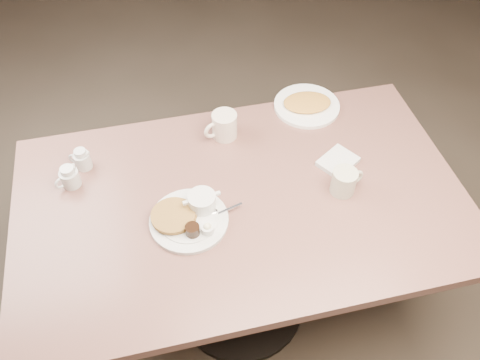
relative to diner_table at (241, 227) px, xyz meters
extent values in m
cube|color=#4C3F33|center=(0.00, 0.00, -0.59)|extent=(7.00, 8.00, 0.02)
cube|color=#84564C|center=(0.00, 0.00, 0.15)|extent=(1.50, 0.90, 0.04)
cylinder|color=black|center=(0.00, 0.00, -0.21)|extent=(0.14, 0.14, 0.69)
cylinder|color=black|center=(0.00, 0.00, -0.57)|extent=(0.56, 0.56, 0.03)
cylinder|color=silver|center=(-0.19, -0.06, 0.18)|extent=(0.29, 0.29, 0.01)
cylinder|color=silver|center=(-0.19, -0.06, 0.19)|extent=(0.21, 0.21, 0.00)
cylinder|color=olive|center=(-0.23, -0.04, 0.19)|extent=(0.16, 0.16, 0.01)
cylinder|color=olive|center=(-0.23, -0.05, 0.20)|extent=(0.16, 0.16, 0.01)
cylinder|color=silver|center=(-0.13, -0.02, 0.21)|extent=(0.10, 0.10, 0.05)
cube|color=silver|center=(-0.19, -0.03, 0.23)|extent=(0.02, 0.01, 0.01)
cube|color=silver|center=(-0.08, -0.01, 0.23)|extent=(0.02, 0.01, 0.01)
ellipsoid|color=silver|center=(-0.15, -0.02, 0.22)|extent=(0.04, 0.04, 0.03)
ellipsoid|color=silver|center=(-0.12, -0.02, 0.22)|extent=(0.04, 0.04, 0.02)
cylinder|color=black|center=(-0.18, -0.12, 0.20)|extent=(0.05, 0.05, 0.04)
cylinder|color=silver|center=(-0.14, -0.12, 0.20)|extent=(0.05, 0.05, 0.03)
ellipsoid|color=beige|center=(-0.14, -0.12, 0.21)|extent=(0.03, 0.03, 0.02)
cube|color=silver|center=(-0.05, -0.05, 0.19)|extent=(0.10, 0.04, 0.00)
ellipsoid|color=silver|center=(-0.10, -0.05, 0.19)|extent=(0.03, 0.03, 0.01)
cylinder|color=beige|center=(0.34, -0.04, 0.21)|extent=(0.10, 0.10, 0.09)
cylinder|color=black|center=(0.34, -0.04, 0.25)|extent=(0.08, 0.08, 0.01)
torus|color=beige|center=(0.38, -0.03, 0.21)|extent=(0.06, 0.02, 0.06)
cube|color=silver|center=(0.37, 0.08, 0.18)|extent=(0.16, 0.16, 0.02)
cylinder|color=silver|center=(0.01, 0.31, 0.22)|extent=(0.12, 0.12, 0.10)
torus|color=silver|center=(-0.04, 0.29, 0.22)|extent=(0.07, 0.04, 0.07)
cylinder|color=silver|center=(-0.55, 0.19, 0.20)|extent=(0.08, 0.08, 0.06)
cylinder|color=silver|center=(-0.55, 0.19, 0.24)|extent=(0.05, 0.05, 0.02)
cone|color=silver|center=(-0.53, 0.20, 0.24)|extent=(0.03, 0.03, 0.02)
torus|color=silver|center=(-0.58, 0.17, 0.20)|extent=(0.04, 0.03, 0.05)
cylinder|color=silver|center=(-0.51, 0.26, 0.20)|extent=(0.06, 0.06, 0.06)
cylinder|color=silver|center=(-0.51, 0.26, 0.24)|extent=(0.05, 0.05, 0.02)
cone|color=silver|center=(-0.49, 0.26, 0.24)|extent=(0.02, 0.03, 0.02)
torus|color=silver|center=(-0.53, 0.28, 0.20)|extent=(0.04, 0.02, 0.04)
cylinder|color=white|center=(0.36, 0.39, 0.18)|extent=(0.28, 0.28, 0.01)
ellipsoid|color=gold|center=(0.36, 0.39, 0.19)|extent=(0.20, 0.15, 0.02)
camera|label=1|loc=(-0.24, -0.99, 1.45)|focal=36.68mm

